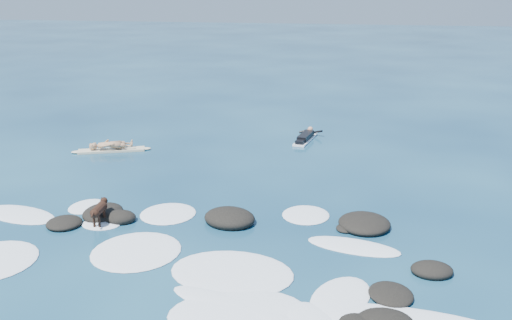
# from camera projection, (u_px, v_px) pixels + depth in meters

# --- Properties ---
(ground) EXTENTS (160.00, 160.00, 0.00)m
(ground) POSITION_uv_depth(u_px,v_px,m) (166.00, 232.00, 15.26)
(ground) COLOR #0A2642
(ground) RESTS_ON ground
(reef_rocks) EXTENTS (14.94, 6.90, 0.51)m
(reef_rocks) POSITION_uv_depth(u_px,v_px,m) (174.00, 244.00, 14.34)
(reef_rocks) COLOR black
(reef_rocks) RESTS_ON ground
(breaking_foam) EXTENTS (14.23, 7.37, 0.12)m
(breaking_foam) POSITION_uv_depth(u_px,v_px,m) (185.00, 263.00, 13.55)
(breaking_foam) COLOR white
(breaking_foam) RESTS_ON ground
(standing_surfer_rig) EXTENTS (2.98, 1.43, 1.76)m
(standing_surfer_rig) POSITION_uv_depth(u_px,v_px,m) (110.00, 134.00, 22.33)
(standing_surfer_rig) COLOR beige
(standing_surfer_rig) RESTS_ON ground
(paddling_surfer_rig) EXTENTS (1.09, 2.43, 0.42)m
(paddling_surfer_rig) POSITION_uv_depth(u_px,v_px,m) (306.00, 137.00, 24.04)
(paddling_surfer_rig) COLOR white
(paddling_surfer_rig) RESTS_ON ground
(dog) EXTENTS (0.33, 1.11, 0.70)m
(dog) POSITION_uv_depth(u_px,v_px,m) (99.00, 209.00, 15.58)
(dog) COLOR black
(dog) RESTS_ON ground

